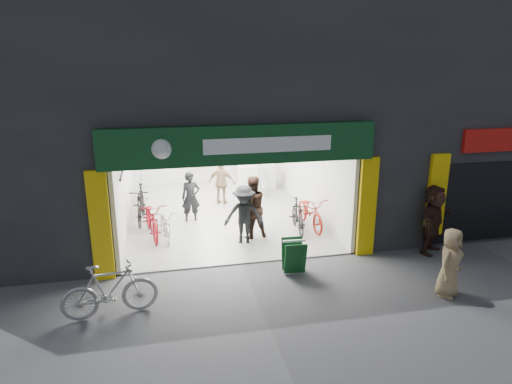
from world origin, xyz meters
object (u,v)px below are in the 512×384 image
object	(u,v)px
bike_right_front	(298,216)
sandwich_board	(294,255)
bike_left_front	(165,223)
pedestrian_near	(450,263)
parked_bike	(110,290)

from	to	relation	value
bike_right_front	sandwich_board	distance (m)	2.71
bike_left_front	sandwich_board	world-z (taller)	bike_left_front
pedestrian_near	parked_bike	bearing A→B (deg)	140.60
bike_right_front	parked_bike	distance (m)	6.17
sandwich_board	parked_bike	bearing A→B (deg)	-162.53
parked_bike	pedestrian_near	world-z (taller)	pedestrian_near
bike_right_front	pedestrian_near	size ratio (longest dim) A/B	1.06
pedestrian_near	bike_right_front	bearing A→B (deg)	81.52
bike_right_front	pedestrian_near	bearing A→B (deg)	-58.72
bike_left_front	parked_bike	distance (m)	4.13
bike_left_front	parked_bike	bearing A→B (deg)	-112.57
bike_right_front	pedestrian_near	world-z (taller)	pedestrian_near
parked_bike	bike_left_front	bearing A→B (deg)	-23.54
parked_bike	sandwich_board	world-z (taller)	parked_bike
parked_bike	sandwich_board	size ratio (longest dim) A/B	2.32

